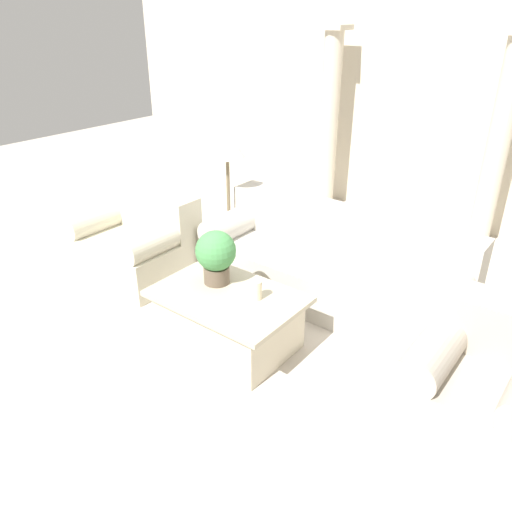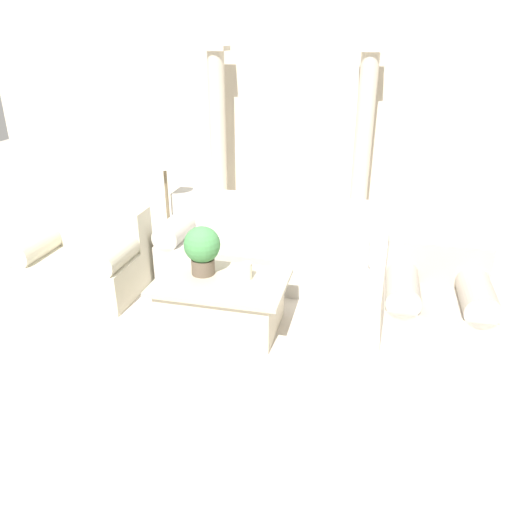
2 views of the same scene
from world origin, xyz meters
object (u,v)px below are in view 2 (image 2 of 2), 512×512
object	(u,v)px
loveseat	(86,257)
coffee_table	(222,303)
potted_plant	(202,248)
sofa_long	(278,247)
armchair	(435,295)
floor_lamp	(164,164)

from	to	relation	value
loveseat	coffee_table	distance (m)	1.63
coffee_table	loveseat	bearing A→B (deg)	165.82
loveseat	potted_plant	bearing A→B (deg)	-12.45
sofa_long	coffee_table	world-z (taller)	sofa_long
sofa_long	armchair	size ratio (longest dim) A/B	2.82
floor_lamp	potted_plant	bearing A→B (deg)	-53.64
coffee_table	potted_plant	distance (m)	0.52
sofa_long	potted_plant	bearing A→B (deg)	-114.02
potted_plant	loveseat	bearing A→B (deg)	167.55
loveseat	potted_plant	xyz separation A→B (m)	(1.38, -0.30, 0.37)
loveseat	floor_lamp	size ratio (longest dim) A/B	0.83
loveseat	potted_plant	distance (m)	1.46
sofa_long	floor_lamp	xyz separation A→B (m)	(-1.24, -0.02, 0.85)
armchair	floor_lamp	bearing A→B (deg)	164.99
coffee_table	armchair	size ratio (longest dim) A/B	1.31
coffee_table	armchair	bearing A→B (deg)	11.90
sofa_long	armchair	bearing A→B (deg)	-26.19
coffee_table	potted_plant	world-z (taller)	potted_plant
loveseat	armchair	distance (m)	3.41
floor_lamp	armchair	size ratio (longest dim) A/B	1.59
potted_plant	floor_lamp	xyz separation A→B (m)	(-0.77, 1.04, 0.46)
coffee_table	floor_lamp	bearing A→B (deg)	130.22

